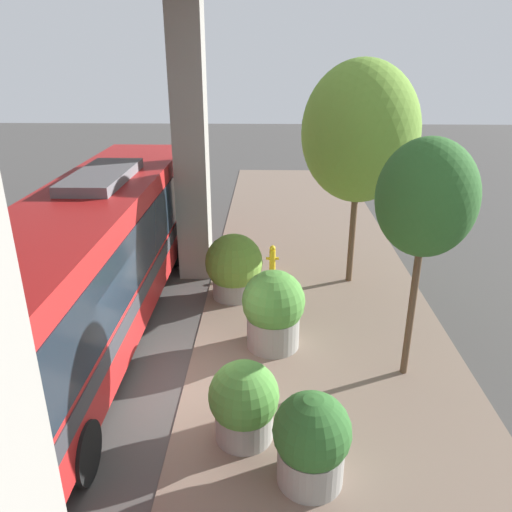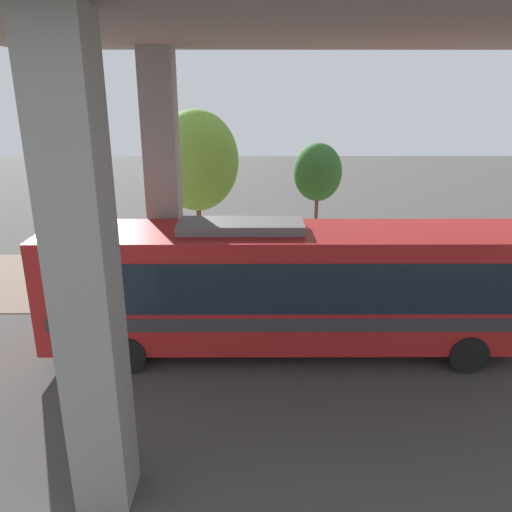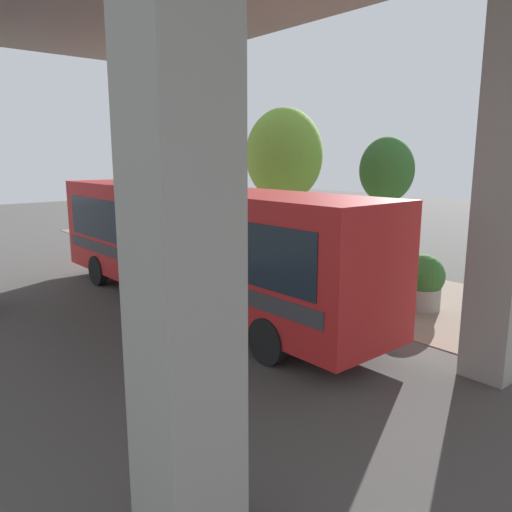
{
  "view_description": "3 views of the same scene",
  "coord_description": "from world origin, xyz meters",
  "px_view_note": "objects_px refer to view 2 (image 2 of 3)",
  "views": [
    {
      "loc": [
        -1.69,
        8.31,
        6.29
      ],
      "look_at": [
        -1.4,
        -2.63,
        1.8
      ],
      "focal_mm": 35.0,
      "sensor_mm": 36.0,
      "label": 1
    },
    {
      "loc": [
        14.6,
        -3.03,
        6.83
      ],
      "look_at": [
        -0.05,
        -2.98,
        1.93
      ],
      "focal_mm": 35.0,
      "sensor_mm": 36.0,
      "label": 2
    },
    {
      "loc": [
        10.0,
        9.66,
        4.24
      ],
      "look_at": [
        -0.41,
        -2.6,
        1.05
      ],
      "focal_mm": 35.0,
      "sensor_mm": 36.0,
      "label": 3
    }
  ],
  "objects_px": {
    "fire_hydrant": "(182,280)",
    "street_tree_near": "(318,173)",
    "planter_middle": "(384,277)",
    "planter_extra": "(402,265)",
    "planter_back": "(296,267)",
    "street_tree_far": "(197,161)",
    "planter_front": "(224,279)",
    "bus": "(289,283)"
  },
  "relations": [
    {
      "from": "bus",
      "to": "planter_front",
      "type": "distance_m",
      "value": 3.8
    },
    {
      "from": "planter_extra",
      "to": "fire_hydrant",
      "type": "bearing_deg",
      "value": -85.95
    },
    {
      "from": "planter_back",
      "to": "street_tree_near",
      "type": "bearing_deg",
      "value": 160.58
    },
    {
      "from": "planter_middle",
      "to": "planter_extra",
      "type": "bearing_deg",
      "value": 139.2
    },
    {
      "from": "planter_front",
      "to": "planter_extra",
      "type": "relative_size",
      "value": 1.14
    },
    {
      "from": "bus",
      "to": "planter_front",
      "type": "bearing_deg",
      "value": -147.86
    },
    {
      "from": "bus",
      "to": "street_tree_far",
      "type": "height_order",
      "value": "street_tree_far"
    },
    {
      "from": "fire_hydrant",
      "to": "street_tree_near",
      "type": "distance_m",
      "value": 6.61
    },
    {
      "from": "fire_hydrant",
      "to": "bus",
      "type": "bearing_deg",
      "value": 40.11
    },
    {
      "from": "bus",
      "to": "street_tree_near",
      "type": "height_order",
      "value": "street_tree_near"
    },
    {
      "from": "planter_front",
      "to": "street_tree_far",
      "type": "xyz_separation_m",
      "value": [
        -3.32,
        -1.12,
        3.42
      ]
    },
    {
      "from": "fire_hydrant",
      "to": "planter_middle",
      "type": "height_order",
      "value": "planter_middle"
    },
    {
      "from": "fire_hydrant",
      "to": "street_tree_near",
      "type": "bearing_deg",
      "value": 118.86
    },
    {
      "from": "planter_front",
      "to": "planter_back",
      "type": "relative_size",
      "value": 0.97
    },
    {
      "from": "bus",
      "to": "fire_hydrant",
      "type": "xyz_separation_m",
      "value": [
        -4.14,
        -3.48,
        -1.51
      ]
    },
    {
      "from": "planter_back",
      "to": "street_tree_far",
      "type": "bearing_deg",
      "value": -122.2
    },
    {
      "from": "planter_back",
      "to": "planter_extra",
      "type": "bearing_deg",
      "value": 98.24
    },
    {
      "from": "bus",
      "to": "street_tree_far",
      "type": "xyz_separation_m",
      "value": [
        -6.4,
        -3.06,
        2.34
      ]
    },
    {
      "from": "planter_front",
      "to": "bus",
      "type": "bearing_deg",
      "value": 32.14
    },
    {
      "from": "street_tree_near",
      "to": "street_tree_far",
      "type": "height_order",
      "value": "street_tree_far"
    },
    {
      "from": "planter_middle",
      "to": "planter_extra",
      "type": "relative_size",
      "value": 0.94
    },
    {
      "from": "planter_extra",
      "to": "street_tree_near",
      "type": "bearing_deg",
      "value": -126.94
    },
    {
      "from": "bus",
      "to": "fire_hydrant",
      "type": "height_order",
      "value": "bus"
    },
    {
      "from": "street_tree_far",
      "to": "planter_front",
      "type": "bearing_deg",
      "value": 18.67
    },
    {
      "from": "planter_front",
      "to": "street_tree_near",
      "type": "height_order",
      "value": "street_tree_near"
    },
    {
      "from": "fire_hydrant",
      "to": "planter_front",
      "type": "height_order",
      "value": "planter_front"
    },
    {
      "from": "planter_front",
      "to": "planter_back",
      "type": "bearing_deg",
      "value": 113.0
    },
    {
      "from": "fire_hydrant",
      "to": "planter_extra",
      "type": "xyz_separation_m",
      "value": [
        -0.56,
        7.92,
        0.32
      ]
    },
    {
      "from": "planter_extra",
      "to": "street_tree_far",
      "type": "xyz_separation_m",
      "value": [
        -1.7,
        -7.49,
        3.52
      ]
    },
    {
      "from": "planter_back",
      "to": "street_tree_far",
      "type": "distance_m",
      "value": 5.43
    },
    {
      "from": "planter_back",
      "to": "planter_front",
      "type": "bearing_deg",
      "value": -67.0
    },
    {
      "from": "bus",
      "to": "planter_front",
      "type": "xyz_separation_m",
      "value": [
        -3.08,
        -1.94,
        -1.08
      ]
    },
    {
      "from": "planter_extra",
      "to": "street_tree_near",
      "type": "distance_m",
      "value": 4.73
    },
    {
      "from": "planter_back",
      "to": "planter_extra",
      "type": "height_order",
      "value": "planter_back"
    },
    {
      "from": "planter_middle",
      "to": "street_tree_near",
      "type": "distance_m",
      "value": 4.9
    },
    {
      "from": "fire_hydrant",
      "to": "street_tree_far",
      "type": "height_order",
      "value": "street_tree_far"
    },
    {
      "from": "fire_hydrant",
      "to": "planter_front",
      "type": "relative_size",
      "value": 0.51
    },
    {
      "from": "planter_front",
      "to": "street_tree_near",
      "type": "relative_size",
      "value": 0.37
    },
    {
      "from": "planter_middle",
      "to": "street_tree_near",
      "type": "bearing_deg",
      "value": -148.76
    },
    {
      "from": "street_tree_near",
      "to": "bus",
      "type": "bearing_deg",
      "value": -12.4
    },
    {
      "from": "planter_extra",
      "to": "planter_front",
      "type": "bearing_deg",
      "value": -75.77
    },
    {
      "from": "planter_middle",
      "to": "street_tree_near",
      "type": "relative_size",
      "value": 0.3
    }
  ]
}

